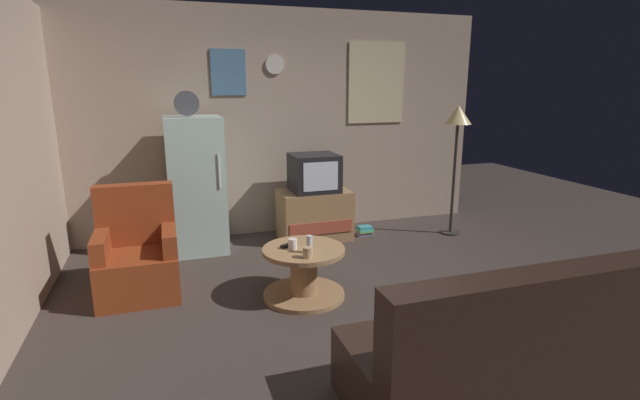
# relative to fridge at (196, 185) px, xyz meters

# --- Properties ---
(ground_plane) EXTENTS (12.00, 12.00, 0.00)m
(ground_plane) POSITION_rel_fridge_xyz_m (1.11, -1.97, -0.75)
(ground_plane) COLOR #3D332D
(wall_with_art) EXTENTS (5.20, 0.12, 2.72)m
(wall_with_art) POSITION_rel_fridge_xyz_m (1.12, 0.48, 0.61)
(wall_with_art) COLOR tan
(wall_with_art) RESTS_ON ground_plane
(fridge) EXTENTS (0.60, 0.62, 1.77)m
(fridge) POSITION_rel_fridge_xyz_m (0.00, 0.00, 0.00)
(fridge) COLOR silver
(fridge) RESTS_ON ground_plane
(tv_stand) EXTENTS (0.84, 0.53, 0.60)m
(tv_stand) POSITION_rel_fridge_xyz_m (1.36, -0.03, -0.46)
(tv_stand) COLOR #9E754C
(tv_stand) RESTS_ON ground_plane
(crt_tv) EXTENTS (0.54, 0.51, 0.44)m
(crt_tv) POSITION_rel_fridge_xyz_m (1.36, -0.03, 0.06)
(crt_tv) COLOR black
(crt_tv) RESTS_ON tv_stand
(standing_lamp) EXTENTS (0.32, 0.32, 1.59)m
(standing_lamp) POSITION_rel_fridge_xyz_m (3.05, -0.37, 0.60)
(standing_lamp) COLOR #332D28
(standing_lamp) RESTS_ON ground_plane
(coffee_table) EXTENTS (0.72, 0.72, 0.45)m
(coffee_table) POSITION_rel_fridge_xyz_m (0.78, -1.54, -0.53)
(coffee_table) COLOR #9E754C
(coffee_table) RESTS_ON ground_plane
(wine_glass) EXTENTS (0.05, 0.05, 0.15)m
(wine_glass) POSITION_rel_fridge_xyz_m (0.80, -1.67, -0.23)
(wine_glass) COLOR silver
(wine_glass) RESTS_ON coffee_table
(mug_ceramic_white) EXTENTS (0.08, 0.08, 0.09)m
(mug_ceramic_white) POSITION_rel_fridge_xyz_m (0.69, -1.53, -0.26)
(mug_ceramic_white) COLOR silver
(mug_ceramic_white) RESTS_ON coffee_table
(mug_ceramic_tan) EXTENTS (0.08, 0.08, 0.09)m
(mug_ceramic_tan) POSITION_rel_fridge_xyz_m (0.74, -1.78, -0.26)
(mug_ceramic_tan) COLOR tan
(mug_ceramic_tan) RESTS_ON coffee_table
(remote_control) EXTENTS (0.15, 0.11, 0.02)m
(remote_control) POSITION_rel_fridge_xyz_m (0.66, -1.45, -0.29)
(remote_control) COLOR black
(remote_control) RESTS_ON coffee_table
(armchair) EXTENTS (0.68, 0.68, 0.96)m
(armchair) POSITION_rel_fridge_xyz_m (-0.60, -0.99, -0.42)
(armchair) COLOR maroon
(armchair) RESTS_ON ground_plane
(couch) EXTENTS (1.70, 0.80, 0.92)m
(couch) POSITION_rel_fridge_xyz_m (1.43, -3.28, -0.44)
(couch) COLOR black
(couch) RESTS_ON ground_plane
(book_stack) EXTENTS (0.20, 0.15, 0.12)m
(book_stack) POSITION_rel_fridge_xyz_m (1.99, -0.11, -0.70)
(book_stack) COLOR slate
(book_stack) RESTS_ON ground_plane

